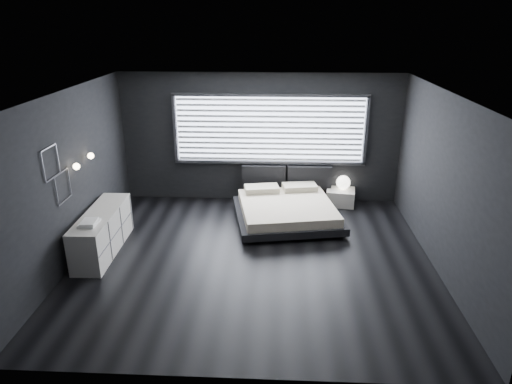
{
  "coord_description": "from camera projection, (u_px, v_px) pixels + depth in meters",
  "views": [
    {
      "loc": [
        0.38,
        -6.84,
        3.89
      ],
      "look_at": [
        0.0,
        0.85,
        0.9
      ],
      "focal_mm": 32.0,
      "sensor_mm": 36.0,
      "label": 1
    }
  ],
  "objects": [
    {
      "name": "wall_art_upper",
      "position": [
        51.0,
        163.0,
        6.75
      ],
      "size": [
        0.01,
        0.48,
        0.48
      ],
      "color": "#47474C",
      "rests_on": "ground"
    },
    {
      "name": "sconce_near",
      "position": [
        76.0,
        166.0,
        7.39
      ],
      "size": [
        0.18,
        0.11,
        0.11
      ],
      "color": "silver",
      "rests_on": "ground"
    },
    {
      "name": "nightstand",
      "position": [
        340.0,
        197.0,
        9.97
      ],
      "size": [
        0.67,
        0.58,
        0.35
      ],
      "primitive_type": "cube",
      "rotation": [
        0.0,
        0.0,
        -0.15
      ],
      "color": "silver",
      "rests_on": "ground"
    },
    {
      "name": "bed",
      "position": [
        286.0,
        210.0,
        9.15
      ],
      "size": [
        2.31,
        2.24,
        0.52
      ],
      "color": "black",
      "rests_on": "ground"
    },
    {
      "name": "book_stack",
      "position": [
        89.0,
        223.0,
        7.35
      ],
      "size": [
        0.27,
        0.36,
        0.07
      ],
      "color": "white",
      "rests_on": "dresser"
    },
    {
      "name": "orb_lamp",
      "position": [
        343.0,
        182.0,
        9.9
      ],
      "size": [
        0.3,
        0.3,
        0.3
      ],
      "primitive_type": "sphere",
      "color": "white",
      "rests_on": "nightstand"
    },
    {
      "name": "window",
      "position": [
        270.0,
        130.0,
        9.71
      ],
      "size": [
        4.14,
        0.09,
        1.52
      ],
      "color": "white",
      "rests_on": "ground"
    },
    {
      "name": "sconce_far",
      "position": [
        91.0,
        156.0,
        7.95
      ],
      "size": [
        0.18,
        0.11,
        0.11
      ],
      "color": "silver",
      "rests_on": "ground"
    },
    {
      "name": "headboard",
      "position": [
        287.0,
        177.0,
        10.01
      ],
      "size": [
        1.96,
        0.16,
        0.52
      ],
      "color": "black",
      "rests_on": "ground"
    },
    {
      "name": "room",
      "position": [
        253.0,
        182.0,
        7.28
      ],
      "size": [
        6.04,
        6.0,
        2.8
      ],
      "color": "black",
      "rests_on": "ground"
    },
    {
      "name": "wall_art_lower",
      "position": [
        63.0,
        187.0,
        7.15
      ],
      "size": [
        0.01,
        0.48,
        0.48
      ],
      "color": "#47474C",
      "rests_on": "ground"
    },
    {
      "name": "dresser",
      "position": [
        103.0,
        232.0,
        7.94
      ],
      "size": [
        0.55,
        1.84,
        0.73
      ],
      "color": "silver",
      "rests_on": "ground"
    }
  ]
}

